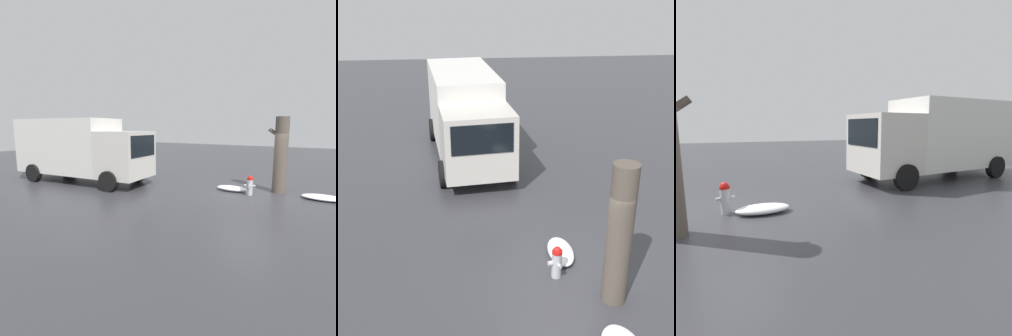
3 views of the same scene
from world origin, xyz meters
TOP-DOWN VIEW (x-y plane):
  - ground_plane at (0.00, 0.00)m, footprint 60.00×60.00m
  - fire_hydrant at (-0.00, 0.00)m, footprint 0.44×0.34m
  - tree_trunk at (-0.91, -1.08)m, footprint 0.82×0.54m
  - delivery_truck at (8.09, 1.88)m, footprint 7.40×3.21m
  - pedestrian at (6.43, 1.64)m, footprint 0.40×0.40m
  - snow_pile_by_hydrant at (-2.58, -0.78)m, footprint 1.51×0.81m
  - snow_pile_curbside at (0.87, -0.29)m, footprint 1.31×0.63m

SIDE VIEW (x-z plane):
  - ground_plane at x=0.00m, z-range 0.00..0.00m
  - snow_pile_by_hydrant at x=-2.58m, z-range 0.00..0.19m
  - snow_pile_curbside at x=0.87m, z-range 0.00..0.23m
  - fire_hydrant at x=0.00m, z-range 0.01..0.82m
  - pedestrian at x=6.43m, z-range 0.08..1.93m
  - tree_trunk at x=-0.91m, z-range 0.01..3.21m
  - delivery_truck at x=8.09m, z-range 0.13..3.31m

